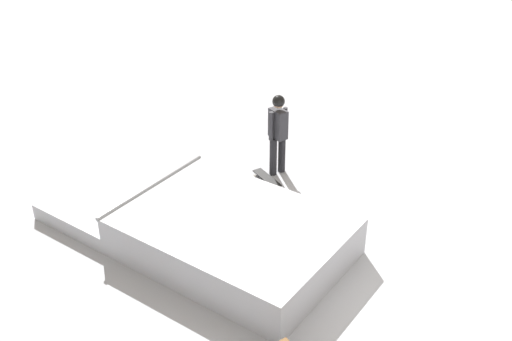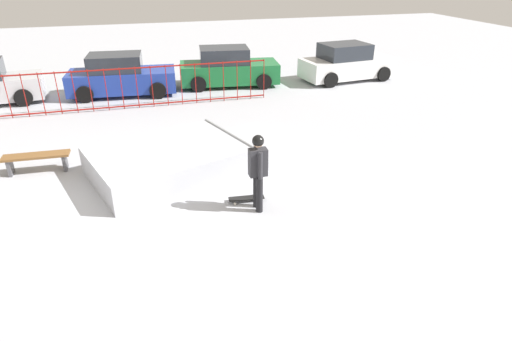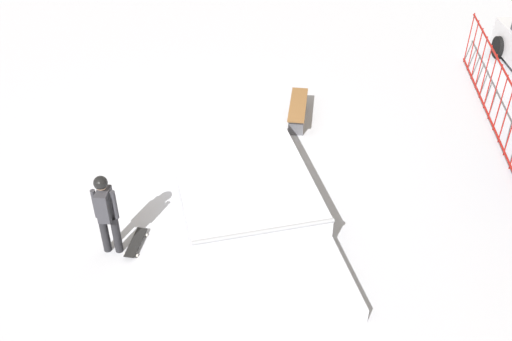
# 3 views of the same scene
# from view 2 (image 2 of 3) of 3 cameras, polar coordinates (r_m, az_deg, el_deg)

# --- Properties ---
(ground_plane) EXTENTS (60.00, 60.00, 0.00)m
(ground_plane) POSITION_cam_2_polar(r_m,az_deg,el_deg) (10.55, -17.90, -3.23)
(ground_plane) COLOR #A8AAB2
(skate_ramp) EXTENTS (5.94, 4.17, 0.74)m
(skate_ramp) POSITION_cam_2_polar(r_m,az_deg,el_deg) (11.32, -9.25, 1.62)
(skate_ramp) COLOR #B0B3BB
(skate_ramp) RESTS_ON ground
(skater) EXTENTS (0.38, 0.44, 1.73)m
(skater) POSITION_cam_2_polar(r_m,az_deg,el_deg) (9.09, 0.26, 0.43)
(skater) COLOR black
(skater) RESTS_ON ground
(skateboard) EXTENTS (0.81, 0.31, 0.09)m
(skateboard) POSITION_cam_2_polar(r_m,az_deg,el_deg) (9.81, -1.27, -3.64)
(skateboard) COLOR black
(skateboard) RESTS_ON ground
(perimeter_fence) EXTENTS (11.13, 0.09, 1.50)m
(perimeter_fence) POSITION_cam_2_polar(r_m,az_deg,el_deg) (16.47, -18.11, 10.14)
(perimeter_fence) COLOR maroon
(perimeter_fence) RESTS_ON ground
(park_bench) EXTENTS (1.61, 0.46, 0.48)m
(park_bench) POSITION_cam_2_polar(r_m,az_deg,el_deg) (12.35, -26.81, 1.35)
(park_bench) COLOR brown
(park_bench) RESTS_ON ground
(parked_car_blue) EXTENTS (4.23, 2.19, 1.60)m
(parked_car_blue) POSITION_cam_2_polar(r_m,az_deg,el_deg) (18.36, -17.28, 11.67)
(parked_car_blue) COLOR #1E3899
(parked_car_blue) RESTS_ON ground
(parked_car_green) EXTENTS (4.28, 2.31, 1.60)m
(parked_car_green) POSITION_cam_2_polar(r_m,az_deg,el_deg) (18.98, -3.68, 13.21)
(parked_car_green) COLOR #196B33
(parked_car_green) RESTS_ON ground
(parked_car_white) EXTENTS (4.27, 2.29, 1.60)m
(parked_car_white) POSITION_cam_2_polar(r_m,az_deg,el_deg) (20.26, 11.77, 13.56)
(parked_car_white) COLOR white
(parked_car_white) RESTS_ON ground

